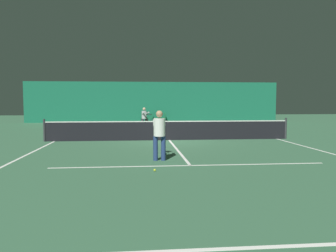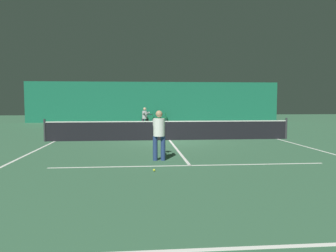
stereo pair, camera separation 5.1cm
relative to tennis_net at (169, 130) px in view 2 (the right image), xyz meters
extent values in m
plane|color=#386647|center=(0.00, 0.00, -0.51)|extent=(60.00, 60.00, 0.00)
cube|color=#196B4C|center=(0.00, 13.98, 1.32)|extent=(23.00, 0.12, 3.66)
cube|color=white|center=(0.00, 11.90, -0.51)|extent=(11.00, 0.10, 0.00)
cube|color=white|center=(0.00, -11.90, -0.51)|extent=(11.00, 0.10, 0.00)
cube|color=white|center=(0.00, 6.40, -0.51)|extent=(8.25, 0.10, 0.00)
cube|color=white|center=(0.00, -6.40, -0.51)|extent=(8.25, 0.10, 0.00)
cube|color=white|center=(-5.50, 0.00, -0.51)|extent=(0.10, 23.80, 0.00)
cube|color=white|center=(5.50, 0.00, -0.51)|extent=(0.10, 23.80, 0.00)
cube|color=white|center=(0.00, 0.00, -0.51)|extent=(0.10, 12.80, 0.00)
cube|color=black|center=(0.00, 0.00, -0.04)|extent=(11.90, 0.02, 0.95)
cube|color=white|center=(0.00, 0.00, 0.41)|extent=(11.90, 0.02, 0.05)
cylinder|color=#333338|center=(-5.95, 0.00, 0.02)|extent=(0.10, 0.10, 1.07)
cylinder|color=#333338|center=(5.95, 0.00, 0.02)|extent=(0.10, 0.10, 1.07)
cylinder|color=navy|center=(-0.98, -5.48, -0.12)|extent=(0.16, 0.16, 0.79)
cylinder|color=navy|center=(-0.73, -5.48, -0.12)|extent=(0.16, 0.16, 0.79)
cylinder|color=white|center=(-0.86, -5.48, 0.57)|extent=(0.38, 0.38, 0.57)
sphere|color=tan|center=(-0.86, -5.48, 0.99)|extent=(0.22, 0.22, 0.22)
cylinder|color=white|center=(-1.00, -5.22, 0.70)|extent=(0.11, 0.55, 0.23)
cylinder|color=white|center=(-0.70, -5.22, 0.70)|extent=(0.11, 0.55, 0.23)
cylinder|color=black|center=(-0.84, -4.81, 0.63)|extent=(0.04, 0.31, 0.03)
torus|color=gold|center=(-0.83, -4.51, 0.63)|extent=(0.34, 0.34, 0.03)
cylinder|color=silver|center=(-0.83, -4.51, 0.63)|extent=(0.28, 0.28, 0.00)
cylinder|color=#2D2D38|center=(-0.98, 6.29, -0.15)|extent=(0.18, 0.18, 0.73)
cylinder|color=#2D2D38|center=(-1.20, 6.21, -0.15)|extent=(0.18, 0.18, 0.73)
cylinder|color=#B7B7BC|center=(-1.09, 6.25, 0.48)|extent=(0.44, 0.44, 0.53)
sphere|color=#DBAD89|center=(-1.09, 6.25, 0.88)|extent=(0.20, 0.20, 0.20)
cylinder|color=#B7B7BC|center=(-0.88, 6.07, 0.60)|extent=(0.25, 0.50, 0.21)
cylinder|color=#B7B7BC|center=(-1.14, 5.98, 0.60)|extent=(0.25, 0.50, 0.21)
cylinder|color=black|center=(-0.87, 5.65, 0.54)|extent=(0.13, 0.30, 0.03)
torus|color=black|center=(-0.77, 5.37, 0.54)|extent=(0.42, 0.42, 0.03)
cylinder|color=silver|center=(-0.77, 5.37, 0.54)|extent=(0.35, 0.35, 0.00)
cylinder|color=#2D2D2D|center=(-1.22, 13.62, -0.32)|extent=(0.03, 0.03, 0.39)
cylinder|color=#2D2D2D|center=(-1.22, 13.24, -0.32)|extent=(0.03, 0.03, 0.39)
cylinder|color=#2D2D2D|center=(-0.84, 13.62, -0.32)|extent=(0.03, 0.03, 0.39)
cylinder|color=#2D2D2D|center=(-0.84, 13.24, -0.32)|extent=(0.03, 0.03, 0.39)
cube|color=#196B38|center=(-1.03, 13.43, -0.10)|extent=(0.44, 0.44, 0.05)
cube|color=#196B38|center=(-0.83, 13.43, 0.13)|extent=(0.04, 0.44, 0.40)
cylinder|color=#2D2D2D|center=(-0.62, 13.62, -0.32)|extent=(0.03, 0.03, 0.39)
cylinder|color=#2D2D2D|center=(-0.62, 13.24, -0.32)|extent=(0.03, 0.03, 0.39)
cylinder|color=#2D2D2D|center=(-0.24, 13.62, -0.32)|extent=(0.03, 0.03, 0.39)
cylinder|color=#2D2D2D|center=(-0.24, 13.24, -0.32)|extent=(0.03, 0.03, 0.39)
cube|color=#196B38|center=(-0.43, 13.43, -0.10)|extent=(0.44, 0.44, 0.05)
cube|color=#196B38|center=(-0.23, 13.43, 0.13)|extent=(0.04, 0.44, 0.40)
cylinder|color=#2D2D2D|center=(-0.03, 13.62, -0.32)|extent=(0.03, 0.03, 0.39)
cylinder|color=#2D2D2D|center=(-0.03, 13.24, -0.32)|extent=(0.03, 0.03, 0.39)
cylinder|color=#2D2D2D|center=(0.35, 13.62, -0.32)|extent=(0.03, 0.03, 0.39)
cylinder|color=#2D2D2D|center=(0.35, 13.24, -0.32)|extent=(0.03, 0.03, 0.39)
cube|color=#196B38|center=(0.16, 13.43, -0.10)|extent=(0.44, 0.44, 0.05)
cube|color=#196B38|center=(0.36, 13.43, 0.13)|extent=(0.04, 0.44, 0.40)
cylinder|color=#2D2D2D|center=(0.56, 13.62, -0.32)|extent=(0.03, 0.03, 0.39)
cylinder|color=#2D2D2D|center=(0.56, 13.24, -0.32)|extent=(0.03, 0.03, 0.39)
cylinder|color=#2D2D2D|center=(0.94, 13.62, -0.32)|extent=(0.03, 0.03, 0.39)
cylinder|color=#2D2D2D|center=(0.94, 13.24, -0.32)|extent=(0.03, 0.03, 0.39)
cube|color=#196B38|center=(0.75, 13.43, -0.10)|extent=(0.44, 0.44, 0.05)
cube|color=#196B38|center=(0.95, 13.43, 0.13)|extent=(0.04, 0.44, 0.40)
sphere|color=#D1DB33|center=(-1.10, -7.11, -0.48)|extent=(0.07, 0.07, 0.07)
camera|label=1|loc=(-1.57, -15.91, 1.40)|focal=35.00mm
camera|label=2|loc=(-1.52, -15.92, 1.40)|focal=35.00mm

